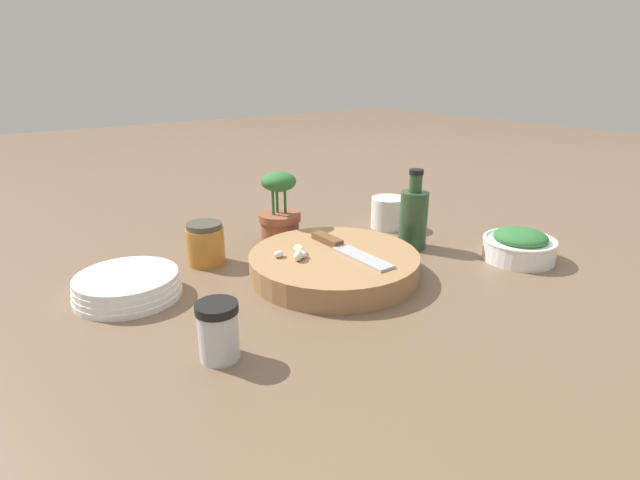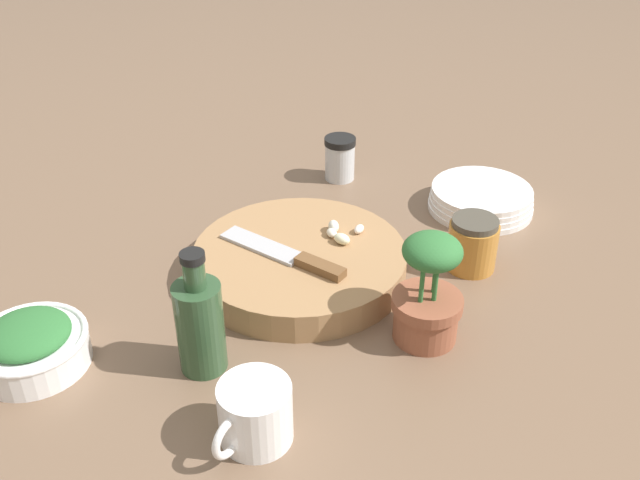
{
  "view_description": "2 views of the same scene",
  "coord_description": "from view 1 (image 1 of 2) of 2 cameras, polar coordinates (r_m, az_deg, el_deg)",
  "views": [
    {
      "loc": [
        -0.53,
        -0.68,
        0.37
      ],
      "look_at": [
        -0.02,
        -0.0,
        0.07
      ],
      "focal_mm": 28.0,
      "sensor_mm": 36.0,
      "label": 1
    },
    {
      "loc": [
        0.68,
        0.49,
        0.61
      ],
      "look_at": [
        -0.0,
        0.01,
        0.08
      ],
      "focal_mm": 40.0,
      "sensor_mm": 36.0,
      "label": 2
    }
  ],
  "objects": [
    {
      "name": "coffee_mug",
      "position": [
        1.19,
        7.89,
        3.13
      ],
      "size": [
        0.11,
        0.08,
        0.07
      ],
      "color": "white",
      "rests_on": "ground_plane"
    },
    {
      "name": "potted_herb",
      "position": [
        1.08,
        -4.65,
        3.15
      ],
      "size": [
        0.09,
        0.09,
        0.15
      ],
      "color": "#935138",
      "rests_on": "ground_plane"
    },
    {
      "name": "herb_bowl",
      "position": [
        1.06,
        21.83,
        -0.56
      ],
      "size": [
        0.14,
        0.14,
        0.06
      ],
      "color": "white",
      "rests_on": "ground_plane"
    },
    {
      "name": "garlic_cloves",
      "position": [
        0.89,
        -2.73,
        -1.47
      ],
      "size": [
        0.06,
        0.06,
        0.02
      ],
      "color": "silver",
      "rests_on": "cutting_board"
    },
    {
      "name": "cutting_board",
      "position": [
        0.91,
        1.6,
        -2.81
      ],
      "size": [
        0.31,
        0.31,
        0.04
      ],
      "color": "#9E754C",
      "rests_on": "ground_plane"
    },
    {
      "name": "ground_plane",
      "position": [
        0.94,
        0.89,
        -3.45
      ],
      "size": [
        5.0,
        5.0,
        0.0
      ],
      "primitive_type": "plane",
      "color": "brown"
    },
    {
      "name": "plate_stack",
      "position": [
        0.89,
        -21.14,
        -4.91
      ],
      "size": [
        0.18,
        0.18,
        0.04
      ],
      "color": "white",
      "rests_on": "ground_plane"
    },
    {
      "name": "spice_jar",
      "position": [
        0.68,
        -11.55,
        -10.11
      ],
      "size": [
        0.06,
        0.06,
        0.08
      ],
      "color": "silver",
      "rests_on": "ground_plane"
    },
    {
      "name": "oil_bottle",
      "position": [
        1.06,
        10.64,
        2.6
      ],
      "size": [
        0.06,
        0.06,
        0.17
      ],
      "color": "#2D4C2D",
      "rests_on": "ground_plane"
    },
    {
      "name": "chef_knife",
      "position": [
        0.92,
        2.82,
        -0.94
      ],
      "size": [
        0.04,
        0.21,
        0.01
      ],
      "rotation": [
        0.0,
        0.0,
        3.13
      ],
      "color": "brown",
      "rests_on": "cutting_board"
    },
    {
      "name": "honey_jar",
      "position": [
        0.99,
        -12.97,
        -0.41
      ],
      "size": [
        0.07,
        0.07,
        0.08
      ],
      "color": "#BC7A2D",
      "rests_on": "ground_plane"
    }
  ]
}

